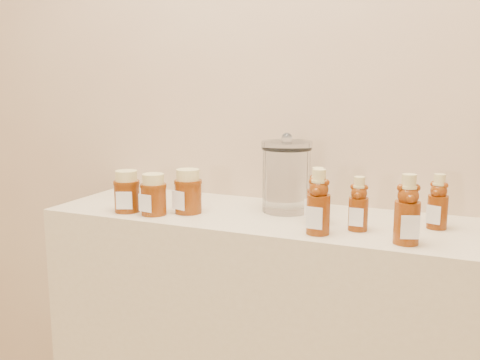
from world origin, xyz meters
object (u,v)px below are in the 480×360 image
at_px(bear_bottle_back_left, 317,192).
at_px(glass_canister, 286,174).
at_px(bear_bottle_front_left, 319,198).
at_px(display_table, 257,360).
at_px(honey_jar_left, 127,191).

xyz_separation_m(bear_bottle_back_left, glass_canister, (-0.12, 0.10, 0.03)).
relative_size(bear_bottle_back_left, bear_bottle_front_left, 0.93).
bearing_deg(glass_canister, display_table, -135.49).
bearing_deg(bear_bottle_front_left, honey_jar_left, -176.74).
height_order(bear_bottle_back_left, bear_bottle_front_left, bear_bottle_front_left).
height_order(bear_bottle_front_left, glass_canister, glass_canister).
distance_m(bear_bottle_back_left, glass_canister, 0.16).
bearing_deg(bear_bottle_back_left, bear_bottle_front_left, -50.90).
height_order(display_table, bear_bottle_front_left, bear_bottle_front_left).
relative_size(display_table, glass_canister, 5.42).
bearing_deg(honey_jar_left, bear_bottle_back_left, -12.95).
height_order(display_table, honey_jar_left, honey_jar_left).
bearing_deg(bear_bottle_front_left, glass_canister, 131.48).
bearing_deg(glass_canister, honey_jar_left, -156.47).
relative_size(bear_bottle_front_left, glass_canister, 0.83).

